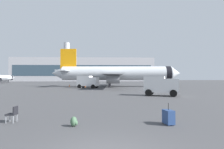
{
  "coord_description": "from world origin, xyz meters",
  "views": [
    {
      "loc": [
        0.04,
        -5.28,
        2.38
      ],
      "look_at": [
        1.4,
        27.37,
        3.0
      ],
      "focal_mm": 29.6,
      "sensor_mm": 36.0,
      "label": 1
    }
  ],
  "objects_px": {
    "cargo_van": "(161,85)",
    "safety_cone_mid": "(147,90)",
    "airplane_at_gate": "(116,73)",
    "safety_cone_far": "(164,86)",
    "rolling_suitcase": "(168,117)",
    "safety_cone_outer": "(69,85)",
    "service_truck": "(88,81)",
    "safety_cone_near": "(85,86)",
    "traveller_backpack": "(74,122)",
    "gate_chair": "(13,113)"
  },
  "relations": [
    {
      "from": "rolling_suitcase",
      "to": "safety_cone_outer",
      "type": "bearing_deg",
      "value": 107.02
    },
    {
      "from": "traveller_backpack",
      "to": "gate_chair",
      "type": "height_order",
      "value": "gate_chair"
    },
    {
      "from": "cargo_van",
      "to": "safety_cone_mid",
      "type": "relative_size",
      "value": 6.72
    },
    {
      "from": "safety_cone_outer",
      "to": "traveller_backpack",
      "type": "bearing_deg",
      "value": -79.11
    },
    {
      "from": "service_truck",
      "to": "safety_cone_outer",
      "type": "bearing_deg",
      "value": 125.63
    },
    {
      "from": "airplane_at_gate",
      "to": "traveller_backpack",
      "type": "height_order",
      "value": "airplane_at_gate"
    },
    {
      "from": "safety_cone_far",
      "to": "rolling_suitcase",
      "type": "xyz_separation_m",
      "value": [
        -11.82,
        -36.77,
        0.06
      ]
    },
    {
      "from": "service_truck",
      "to": "cargo_van",
      "type": "distance_m",
      "value": 22.38
    },
    {
      "from": "safety_cone_near",
      "to": "rolling_suitcase",
      "type": "xyz_separation_m",
      "value": [
        8.24,
        -38.75,
        0.1
      ]
    },
    {
      "from": "safety_cone_mid",
      "to": "gate_chair",
      "type": "bearing_deg",
      "value": -119.75
    },
    {
      "from": "airplane_at_gate",
      "to": "safety_cone_far",
      "type": "xyz_separation_m",
      "value": [
        11.86,
        -4.81,
        -3.33
      ]
    },
    {
      "from": "service_truck",
      "to": "safety_cone_mid",
      "type": "height_order",
      "value": "service_truck"
    },
    {
      "from": "cargo_van",
      "to": "gate_chair",
      "type": "distance_m",
      "value": 18.88
    },
    {
      "from": "cargo_van",
      "to": "safety_cone_outer",
      "type": "bearing_deg",
      "value": 122.22
    },
    {
      "from": "safety_cone_mid",
      "to": "safety_cone_near",
      "type": "bearing_deg",
      "value": 126.2
    },
    {
      "from": "safety_cone_outer",
      "to": "gate_chair",
      "type": "height_order",
      "value": "gate_chair"
    },
    {
      "from": "safety_cone_outer",
      "to": "safety_cone_far",
      "type": "bearing_deg",
      "value": -12.47
    },
    {
      "from": "safety_cone_mid",
      "to": "safety_cone_outer",
      "type": "height_order",
      "value": "safety_cone_mid"
    },
    {
      "from": "safety_cone_near",
      "to": "gate_chair",
      "type": "distance_m",
      "value": 37.96
    },
    {
      "from": "cargo_van",
      "to": "safety_cone_outer",
      "type": "relative_size",
      "value": 7.14
    },
    {
      "from": "service_truck",
      "to": "rolling_suitcase",
      "type": "distance_m",
      "value": 34.99
    },
    {
      "from": "safety_cone_near",
      "to": "traveller_backpack",
      "type": "distance_m",
      "value": 39.06
    },
    {
      "from": "safety_cone_far",
      "to": "safety_cone_outer",
      "type": "xyz_separation_m",
      "value": [
        -24.75,
        5.47,
        0.01
      ]
    },
    {
      "from": "safety_cone_outer",
      "to": "safety_cone_near",
      "type": "bearing_deg",
      "value": -36.69
    },
    {
      "from": "safety_cone_far",
      "to": "rolling_suitcase",
      "type": "relative_size",
      "value": 0.6
    },
    {
      "from": "service_truck",
      "to": "safety_cone_mid",
      "type": "relative_size",
      "value": 7.3
    },
    {
      "from": "rolling_suitcase",
      "to": "gate_chair",
      "type": "height_order",
      "value": "rolling_suitcase"
    },
    {
      "from": "cargo_van",
      "to": "safety_cone_far",
      "type": "xyz_separation_m",
      "value": [
        7.57,
        21.79,
        -1.12
      ]
    },
    {
      "from": "airplane_at_gate",
      "to": "safety_cone_near",
      "type": "xyz_separation_m",
      "value": [
        -8.2,
        -2.83,
        -3.36
      ]
    },
    {
      "from": "cargo_van",
      "to": "safety_cone_far",
      "type": "relative_size",
      "value": 7.3
    },
    {
      "from": "safety_cone_outer",
      "to": "gate_chair",
      "type": "distance_m",
      "value": 41.73
    },
    {
      "from": "safety_cone_far",
      "to": "gate_chair",
      "type": "relative_size",
      "value": 0.77
    },
    {
      "from": "cargo_van",
      "to": "safety_cone_near",
      "type": "xyz_separation_m",
      "value": [
        -12.49,
        23.77,
        -1.16
      ]
    },
    {
      "from": "airplane_at_gate",
      "to": "safety_cone_near",
      "type": "bearing_deg",
      "value": -160.96
    },
    {
      "from": "service_truck",
      "to": "safety_cone_outer",
      "type": "relative_size",
      "value": 7.75
    },
    {
      "from": "airplane_at_gate",
      "to": "safety_cone_outer",
      "type": "height_order",
      "value": "airplane_at_gate"
    },
    {
      "from": "airplane_at_gate",
      "to": "service_truck",
      "type": "distance_m",
      "value": 10.46
    },
    {
      "from": "traveller_backpack",
      "to": "service_truck",
      "type": "bearing_deg",
      "value": 94.01
    },
    {
      "from": "airplane_at_gate",
      "to": "gate_chair",
      "type": "xyz_separation_m",
      "value": [
        -8.13,
        -40.79,
        -3.16
      ]
    },
    {
      "from": "safety_cone_near",
      "to": "gate_chair",
      "type": "xyz_separation_m",
      "value": [
        0.07,
        -37.96,
        0.2
      ]
    },
    {
      "from": "safety_cone_near",
      "to": "safety_cone_far",
      "type": "distance_m",
      "value": 20.16
    },
    {
      "from": "safety_cone_far",
      "to": "safety_cone_near",
      "type": "bearing_deg",
      "value": 174.37
    },
    {
      "from": "safety_cone_far",
      "to": "rolling_suitcase",
      "type": "bearing_deg",
      "value": -107.82
    },
    {
      "from": "cargo_van",
      "to": "safety_cone_mid",
      "type": "bearing_deg",
      "value": 92.18
    },
    {
      "from": "service_truck",
      "to": "cargo_van",
      "type": "xyz_separation_m",
      "value": [
        11.43,
        -19.24,
        -0.16
      ]
    },
    {
      "from": "safety_cone_outer",
      "to": "traveller_backpack",
      "type": "relative_size",
      "value": 1.41
    },
    {
      "from": "airplane_at_gate",
      "to": "safety_cone_far",
      "type": "bearing_deg",
      "value": -22.06
    },
    {
      "from": "service_truck",
      "to": "traveller_backpack",
      "type": "relative_size",
      "value": 10.92
    },
    {
      "from": "cargo_van",
      "to": "safety_cone_mid",
      "type": "height_order",
      "value": "cargo_van"
    },
    {
      "from": "cargo_van",
      "to": "safety_cone_mid",
      "type": "distance_m",
      "value": 7.16
    }
  ]
}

